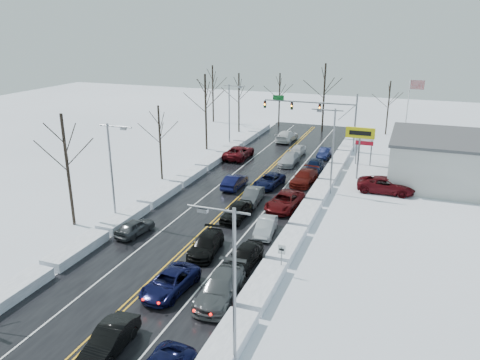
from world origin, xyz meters
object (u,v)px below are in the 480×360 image
at_px(traffic_signal_mast, 319,110).
at_px(oncoming_car_0, 235,188).
at_px(tires_plus_sign, 360,136).
at_px(flagpole, 409,110).

bearing_deg(traffic_signal_mast, oncoming_car_0, -104.07).
bearing_deg(oncoming_car_0, tires_plus_sign, -145.30).
height_order(tires_plus_sign, flagpole, flagpole).
height_order(traffic_signal_mast, oncoming_car_0, traffic_signal_mast).
distance_m(traffic_signal_mast, flagpole, 11.90).
bearing_deg(oncoming_car_0, flagpole, -126.00).
height_order(tires_plus_sign, oncoming_car_0, tires_plus_sign).
xyz_separation_m(traffic_signal_mast, oncoming_car_0, (-5.00, -19.95, -5.48)).
relative_size(flagpole, oncoming_car_0, 2.24).
relative_size(tires_plus_sign, oncoming_car_0, 1.34).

